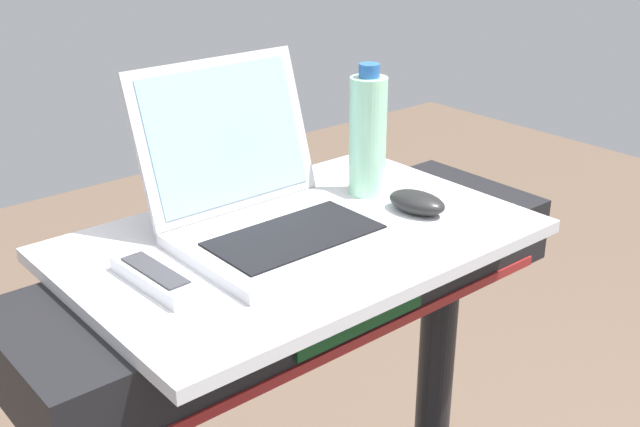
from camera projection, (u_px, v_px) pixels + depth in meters
desk_board at (299, 240)px, 1.19m from camera, size 0.69×0.45×0.02m
laptop at (266, 202)px, 1.17m from camera, size 0.30×0.31×0.24m
computer_mouse at (417, 202)px, 1.25m from camera, size 0.07×0.11×0.03m
water_bottle at (368, 135)px, 1.30m from camera, size 0.06×0.06×0.22m
tv_remote at (155, 277)px, 1.03m from camera, size 0.05×0.16×0.02m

